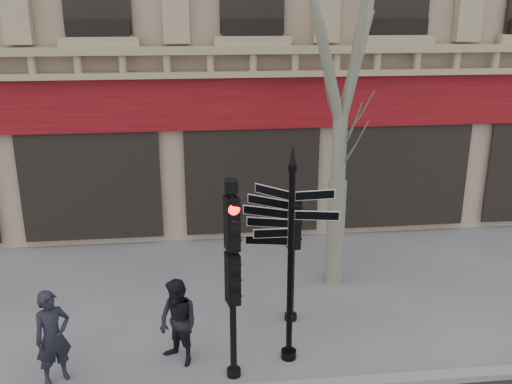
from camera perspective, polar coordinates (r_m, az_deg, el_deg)
ground at (r=10.73m, az=2.57°, el=-14.77°), size 80.00×80.00×0.00m
fingerpost at (r=9.14m, az=3.56°, el=-2.82°), size 2.06×2.06×3.82m
traffic_signal_main at (r=8.84m, az=-2.40°, el=-6.55°), size 0.42×0.33×3.38m
traffic_signal_secondary at (r=10.63m, az=3.65°, el=-4.46°), size 0.46×0.36×2.51m
pedestrian_a at (r=9.90m, az=-19.66°, el=-13.53°), size 0.70×0.64×1.60m
pedestrian_b at (r=9.89m, az=-7.79°, el=-12.82°), size 0.93×0.94×1.53m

